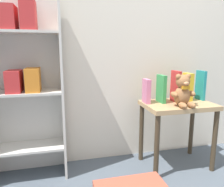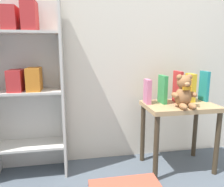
% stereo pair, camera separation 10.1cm
% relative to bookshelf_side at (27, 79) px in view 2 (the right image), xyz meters
% --- Properties ---
extents(wall_back, '(4.80, 0.06, 2.50)m').
position_rel_bookshelf_side_xyz_m(wall_back, '(0.94, 0.15, 0.48)').
color(wall_back, silver).
rests_on(wall_back, ground_plane).
extents(bookshelf_side, '(0.56, 0.26, 1.37)m').
position_rel_bookshelf_side_xyz_m(bookshelf_side, '(0.00, 0.00, 0.00)').
color(bookshelf_side, beige).
rests_on(bookshelf_side, ground_plane).
extents(display_table, '(0.57, 0.38, 0.56)m').
position_rel_bookshelf_side_xyz_m(display_table, '(1.21, -0.16, -0.32)').
color(display_table, tan).
rests_on(display_table, ground_plane).
extents(teddy_bear, '(0.19, 0.18, 0.25)m').
position_rel_bookshelf_side_xyz_m(teddy_bear, '(1.19, -0.26, -0.10)').
color(teddy_bear, '#99663D').
rests_on(teddy_bear, display_table).
extents(book_standing_pink, '(0.04, 0.11, 0.20)m').
position_rel_bookshelf_side_xyz_m(book_standing_pink, '(0.95, -0.09, -0.11)').
color(book_standing_pink, '#D17093').
rests_on(book_standing_pink, display_table).
extents(book_standing_green, '(0.03, 0.13, 0.23)m').
position_rel_bookshelf_side_xyz_m(book_standing_green, '(1.08, -0.10, -0.10)').
color(book_standing_green, '#33934C').
rests_on(book_standing_green, display_table).
extents(book_standing_red, '(0.03, 0.13, 0.26)m').
position_rel_bookshelf_side_xyz_m(book_standing_red, '(1.21, -0.10, -0.08)').
color(book_standing_red, red).
rests_on(book_standing_red, display_table).
extents(book_standing_yellow, '(0.05, 0.11, 0.24)m').
position_rel_bookshelf_side_xyz_m(book_standing_yellow, '(1.34, -0.08, -0.09)').
color(book_standing_yellow, gold).
rests_on(book_standing_yellow, display_table).
extents(book_standing_teal, '(0.03, 0.12, 0.26)m').
position_rel_bookshelf_side_xyz_m(book_standing_teal, '(1.46, -0.08, -0.09)').
color(book_standing_teal, teal).
rests_on(book_standing_teal, display_table).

